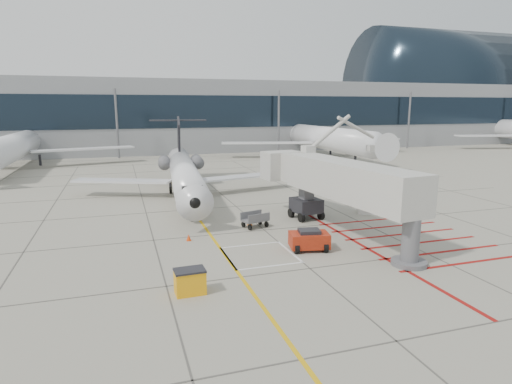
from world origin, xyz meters
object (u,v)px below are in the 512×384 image
object	(u,v)px
jet_bridge	(349,188)
pushback_tug	(309,239)
spill_bin	(190,281)
regional_jet	(186,163)

from	to	relation	value
jet_bridge	pushback_tug	bearing A→B (deg)	-161.30
pushback_tug	jet_bridge	bearing A→B (deg)	36.74
pushback_tug	spill_bin	size ratio (longest dim) A/B	1.69
pushback_tug	spill_bin	world-z (taller)	pushback_tug
regional_jet	jet_bridge	distance (m)	16.78
pushback_tug	spill_bin	distance (m)	9.24
jet_bridge	pushback_tug	world-z (taller)	jet_bridge
regional_jet	pushback_tug	size ratio (longest dim) A/B	11.83
regional_jet	spill_bin	world-z (taller)	regional_jet
jet_bridge	spill_bin	xyz separation A→B (m)	(-11.95, -5.90, -2.87)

